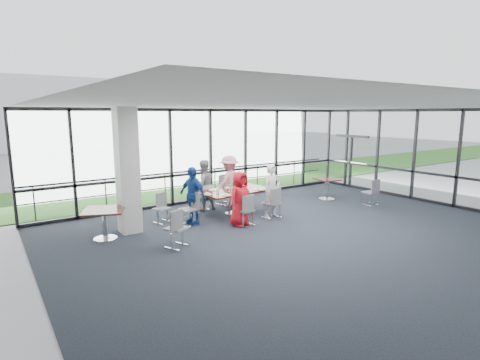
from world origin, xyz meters
TOP-DOWN VIEW (x-y plane):
  - floor at (0.00, 0.00)m, footprint 12.00×10.00m
  - ceiling at (0.00, 0.00)m, footprint 12.00×10.00m
  - wall_left at (-6.00, 0.00)m, footprint 0.10×10.00m
  - curtain_wall_back at (0.00, 5.00)m, footprint 12.00×0.10m
  - curtain_wall_right at (6.00, 0.00)m, footprint 0.10×10.00m
  - exit_door at (6.00, 3.75)m, footprint 0.12×1.60m
  - structural_column at (-3.60, 3.00)m, footprint 0.50×0.50m
  - apron at (0.00, 10.00)m, footprint 80.00×70.00m
  - grass_strip at (0.00, 8.00)m, footprint 80.00×5.00m
  - hangar_main at (4.00, 32.00)m, footprint 24.00×10.00m
  - guard_rail at (0.00, 5.60)m, footprint 12.00×0.06m
  - main_table at (-0.40, 2.90)m, footprint 2.31×1.43m
  - side_table_left at (-4.30, 2.75)m, footprint 1.23×1.23m
  - side_table_right at (3.43, 2.68)m, footprint 0.86×0.86m
  - diner_near_left at (-0.94, 1.83)m, footprint 0.83×0.64m
  - diner_near_right at (0.33, 2.01)m, footprint 0.58×0.43m
  - diner_far_left at (-0.95, 3.86)m, footprint 0.78×0.48m
  - diner_far_right at (0.00, 3.81)m, footprint 1.20×0.82m
  - diner_end at (-1.90, 2.76)m, footprint 0.76×1.04m
  - chair_main_nl at (-0.84, 1.75)m, footprint 0.46×0.46m
  - chair_main_nr at (0.26, 1.91)m, footprint 0.50×0.50m
  - chair_main_fl at (-0.98, 3.95)m, footprint 0.46×0.46m
  - chair_main_fr at (0.04, 4.14)m, footprint 0.59×0.59m
  - chair_main_end at (-2.10, 2.64)m, footprint 0.49×0.49m
  - chair_spare_la at (-3.10, 1.24)m, footprint 0.58×0.58m
  - chair_spare_lb at (-2.59, 3.29)m, footprint 0.50×0.50m
  - chair_spare_r at (3.99, 1.28)m, footprint 0.44×0.44m
  - plate_nl at (-1.02, 2.41)m, footprint 0.27×0.27m
  - plate_nr at (0.24, 2.56)m, footprint 0.27×0.27m
  - plate_fl at (-0.94, 3.27)m, footprint 0.27×0.27m
  - plate_fr at (0.15, 3.38)m, footprint 0.25×0.25m
  - plate_end at (-1.39, 2.82)m, footprint 0.25×0.25m
  - tumbler_a at (-0.69, 2.65)m, footprint 0.07×0.07m
  - tumbler_b at (-0.09, 2.76)m, footprint 0.07×0.07m
  - tumbler_c at (-0.42, 3.13)m, footprint 0.07×0.07m
  - tumbler_d at (-1.13, 2.68)m, footprint 0.08×0.08m
  - menu_a at (-0.46, 2.34)m, footprint 0.36×0.35m
  - menu_b at (0.55, 2.69)m, footprint 0.38×0.33m
  - menu_c at (-0.34, 3.28)m, footprint 0.34×0.33m
  - condiment_caddy at (-0.33, 2.91)m, footprint 0.10×0.07m
  - ketchup_bottle at (-0.33, 3.01)m, footprint 0.06×0.06m
  - green_bottle at (-0.36, 3.03)m, footprint 0.05×0.05m

SIDE VIEW (x-z plane):
  - apron at x=0.00m, z-range -0.03..-0.01m
  - floor at x=0.00m, z-range -0.02..0.00m
  - grass_strip at x=0.00m, z-range 0.01..0.01m
  - chair_spare_lb at x=-2.59m, z-range 0.00..0.81m
  - chair_main_fl at x=-0.98m, z-range 0.00..0.85m
  - chair_main_nl at x=-0.84m, z-range 0.00..0.86m
  - chair_spare_r at x=3.99m, z-range 0.00..0.86m
  - chair_main_end at x=-2.10m, z-range 0.00..0.90m
  - chair_main_nr at x=0.26m, z-range 0.00..0.90m
  - chair_spare_la at x=-3.10m, z-range 0.00..0.90m
  - chair_main_fr at x=0.04m, z-range 0.00..0.96m
  - guard_rail at x=0.00m, z-range 0.47..0.53m
  - side_table_right at x=3.43m, z-range 0.24..0.99m
  - side_table_left at x=-4.30m, z-range 0.27..1.02m
  - main_table at x=-0.40m, z-range 0.27..1.02m
  - menu_a at x=-0.46m, z-range 0.75..0.75m
  - menu_b at x=0.55m, z-range 0.75..0.75m
  - menu_c at x=-0.34m, z-range 0.75..0.75m
  - diner_near_left at x=-0.94m, z-range 0.00..1.51m
  - plate_nl at x=-1.02m, z-range 0.75..0.76m
  - plate_nr at x=0.24m, z-range 0.75..0.76m
  - plate_fl at x=-0.94m, z-range 0.75..0.76m
  - plate_fr at x=0.15m, z-range 0.75..0.76m
  - plate_end at x=-1.39m, z-range 0.75..0.76m
  - condiment_caddy at x=-0.33m, z-range 0.75..0.79m
  - diner_near_right at x=0.33m, z-range 0.00..1.57m
  - diner_end at x=-1.90m, z-range 0.00..1.60m
  - diner_far_left at x=-0.95m, z-range 0.00..1.61m
  - tumbler_a at x=-0.69m, z-range 0.75..0.88m
  - tumbler_c at x=-0.42m, z-range 0.75..0.90m
  - tumbler_b at x=-0.09m, z-range 0.75..0.90m
  - tumbler_d at x=-1.13m, z-range 0.75..0.90m
  - ketchup_bottle at x=-0.33m, z-range 0.75..0.93m
  - diner_far_right at x=0.00m, z-range 0.00..1.69m
  - green_bottle at x=-0.36m, z-range 0.75..0.95m
  - exit_door at x=6.00m, z-range 0.00..2.10m
  - wall_left at x=-6.00m, z-range 0.00..3.20m
  - curtain_wall_back at x=0.00m, z-range 0.00..3.20m
  - curtain_wall_right at x=6.00m, z-range 0.00..3.20m
  - structural_column at x=-3.60m, z-range 0.00..3.20m
  - hangar_main at x=4.00m, z-range 0.00..6.00m
  - ceiling at x=0.00m, z-range 3.18..3.22m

